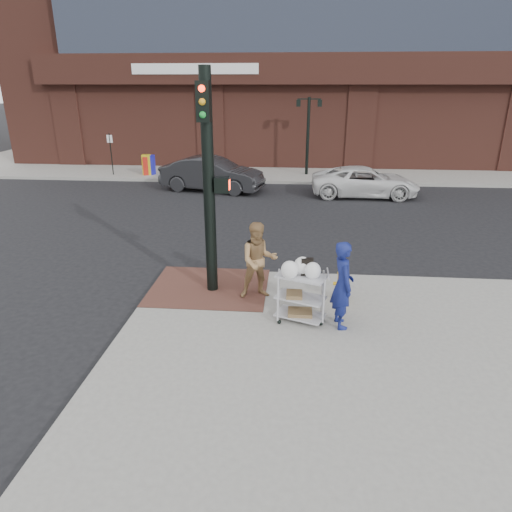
# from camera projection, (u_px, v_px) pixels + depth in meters

# --- Properties ---
(ground) EXTENTS (220.00, 220.00, 0.00)m
(ground) POSITION_uv_depth(u_px,v_px,m) (229.00, 311.00, 10.26)
(ground) COLOR black
(ground) RESTS_ON ground
(sidewalk_far) EXTENTS (65.00, 36.00, 0.15)m
(sidewalk_far) POSITION_uv_depth(u_px,v_px,m) (426.00, 142.00, 39.04)
(sidewalk_far) COLOR gray
(sidewalk_far) RESTS_ON ground
(brick_curb_ramp) EXTENTS (2.80, 2.40, 0.01)m
(brick_curb_ramp) POSITION_uv_depth(u_px,v_px,m) (209.00, 287.00, 11.09)
(brick_curb_ramp) COLOR brown
(brick_curb_ramp) RESTS_ON sidewalk_near
(lamp_post) EXTENTS (1.32, 0.22, 4.00)m
(lamp_post) POSITION_uv_depth(u_px,v_px,m) (308.00, 128.00, 24.08)
(lamp_post) COLOR black
(lamp_post) RESTS_ON sidewalk_far
(parking_sign) EXTENTS (0.05, 0.05, 2.20)m
(parking_sign) POSITION_uv_depth(u_px,v_px,m) (111.00, 154.00, 24.48)
(parking_sign) COLOR black
(parking_sign) RESTS_ON sidewalk_far
(traffic_signal_pole) EXTENTS (0.61, 0.51, 5.00)m
(traffic_signal_pole) POSITION_uv_depth(u_px,v_px,m) (209.00, 179.00, 10.02)
(traffic_signal_pole) COLOR black
(traffic_signal_pole) RESTS_ON sidewalk_near
(woman_blue) EXTENTS (0.55, 0.73, 1.81)m
(woman_blue) POSITION_uv_depth(u_px,v_px,m) (343.00, 285.00, 9.04)
(woman_blue) COLOR navy
(woman_blue) RESTS_ON sidewalk_near
(pedestrian_tan) EXTENTS (1.01, 0.87, 1.78)m
(pedestrian_tan) POSITION_uv_depth(u_px,v_px,m) (259.00, 261.00, 10.31)
(pedestrian_tan) COLOR #997348
(pedestrian_tan) RESTS_ON sidewalk_near
(sedan_dark) EXTENTS (5.08, 2.66, 1.59)m
(sedan_dark) POSITION_uv_depth(u_px,v_px,m) (212.00, 174.00, 21.51)
(sedan_dark) COLOR black
(sedan_dark) RESTS_ON ground
(minivan_white) EXTENTS (4.79, 2.27, 1.32)m
(minivan_white) POSITION_uv_depth(u_px,v_px,m) (365.00, 182.00, 20.48)
(minivan_white) COLOR silver
(minivan_white) RESTS_ON ground
(utility_cart) EXTENTS (1.11, 0.86, 1.36)m
(utility_cart) POSITION_uv_depth(u_px,v_px,m) (301.00, 293.00, 9.35)
(utility_cart) COLOR #AFAFB5
(utility_cart) RESTS_ON sidewalk_near
(fire_hydrant) EXTENTS (0.36, 0.25, 0.75)m
(fire_hydrant) POSITION_uv_depth(u_px,v_px,m) (341.00, 284.00, 10.32)
(fire_hydrant) COLOR gold
(fire_hydrant) RESTS_ON sidewalk_near
(newsbox_red) EXTENTS (0.52, 0.50, 0.98)m
(newsbox_red) POSITION_uv_depth(u_px,v_px,m) (147.00, 166.00, 24.64)
(newsbox_red) COLOR red
(newsbox_red) RESTS_ON sidewalk_far
(newsbox_yellow) EXTENTS (0.50, 0.46, 1.07)m
(newsbox_yellow) POSITION_uv_depth(u_px,v_px,m) (147.00, 165.00, 24.66)
(newsbox_yellow) COLOR gold
(newsbox_yellow) RESTS_ON sidewalk_far
(newsbox_blue) EXTENTS (0.52, 0.49, 1.05)m
(newsbox_blue) POSITION_uv_depth(u_px,v_px,m) (150.00, 165.00, 24.72)
(newsbox_blue) COLOR #1C1DBA
(newsbox_blue) RESTS_ON sidewalk_far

